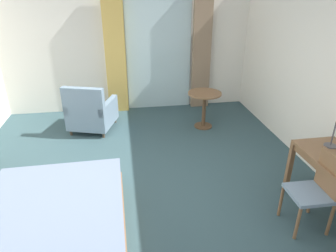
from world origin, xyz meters
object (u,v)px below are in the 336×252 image
bed (12,225)px  round_cafe_table (204,102)px  armchair_by_window (91,113)px  desk_chair (317,188)px

bed → round_cafe_table: bed is taller
armchair_by_window → round_cafe_table: bearing=-4.9°
desk_chair → round_cafe_table: (-0.50, 2.76, 0.00)m
desk_chair → armchair_by_window: armchair_by_window is taller
bed → armchair_by_window: bearing=76.9°
desk_chair → round_cafe_table: bearing=100.3°
desk_chair → round_cafe_table: size_ratio=1.31×
bed → desk_chair: same height
bed → round_cafe_table: 3.74m
bed → desk_chair: bearing=-4.1°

